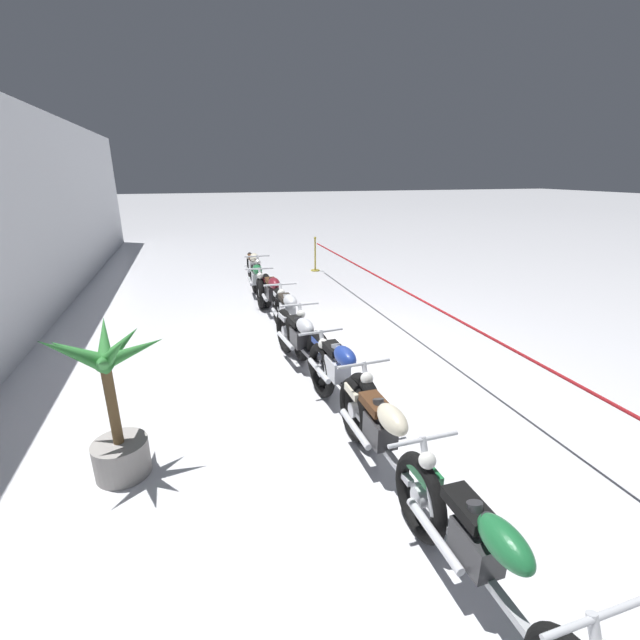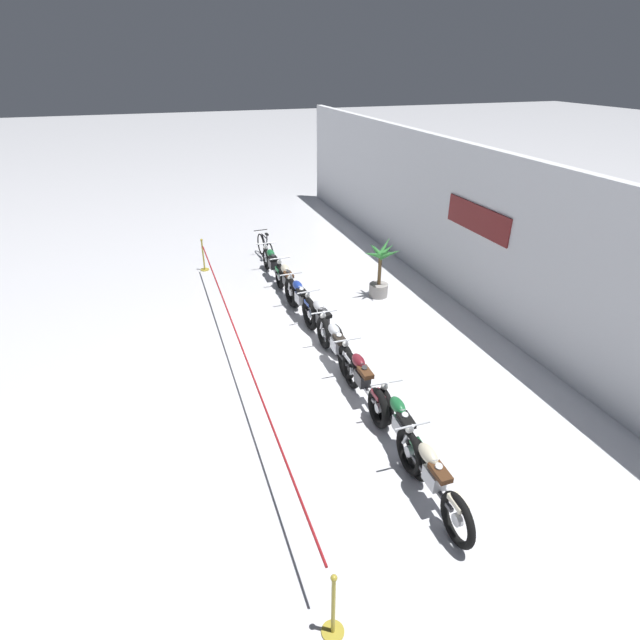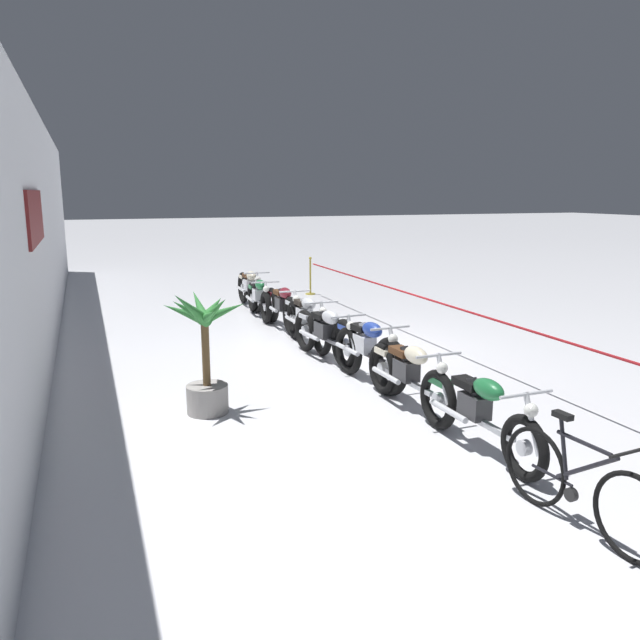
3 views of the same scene
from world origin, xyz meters
TOP-DOWN VIEW (x-y plane):
  - ground_plane at (0.00, 0.00)m, footprint 120.00×120.00m
  - motorcycle_green_0 at (-4.72, 0.48)m, footprint 2.27×0.62m
  - motorcycle_cream_1 at (-3.29, 0.55)m, footprint 2.18×0.62m
  - motorcycle_blue_2 at (-1.94, 0.54)m, footprint 2.26×0.62m
  - motorcycle_silver_3 at (-0.69, 0.70)m, footprint 2.38×0.63m
  - motorcycle_silver_4 at (0.58, 0.62)m, footprint 2.48×0.62m
  - motorcycle_maroon_5 at (1.92, 0.64)m, footprint 2.44×0.62m
  - motorcycle_green_6 at (3.42, 0.75)m, footprint 2.15×0.62m
  - motorcycle_cream_7 at (4.68, 0.63)m, footprint 2.24×0.62m
  - potted_palm_left_of_row at (-2.46, 3.05)m, footprint 1.02×1.07m
  - stanchion_far_left at (-1.48, -1.46)m, footprint 12.08×0.28m
  - stanchion_mid_left at (6.09, -1.46)m, footprint 0.28×0.28m

SIDE VIEW (x-z plane):
  - ground_plane at x=0.00m, z-range 0.00..0.00m
  - stanchion_mid_left at x=6.09m, z-range -0.17..0.88m
  - motorcycle_green_6 at x=3.42m, z-range -0.01..0.92m
  - motorcycle_green_0 at x=-4.72m, z-range 0.00..0.91m
  - motorcycle_maroon_5 at x=1.92m, z-range -0.01..0.95m
  - motorcycle_cream_1 at x=-3.29m, z-range 0.00..0.95m
  - motorcycle_silver_3 at x=-0.69m, z-range 0.00..0.95m
  - motorcycle_silver_4 at x=0.58m, z-range -0.01..0.96m
  - motorcycle_blue_2 at x=-1.94m, z-range -0.01..0.98m
  - motorcycle_cream_7 at x=4.68m, z-range 0.00..0.98m
  - stanchion_far_left at x=-1.48m, z-range 0.23..1.28m
  - potted_palm_left_of_row at x=-2.46m, z-range -0.07..1.64m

